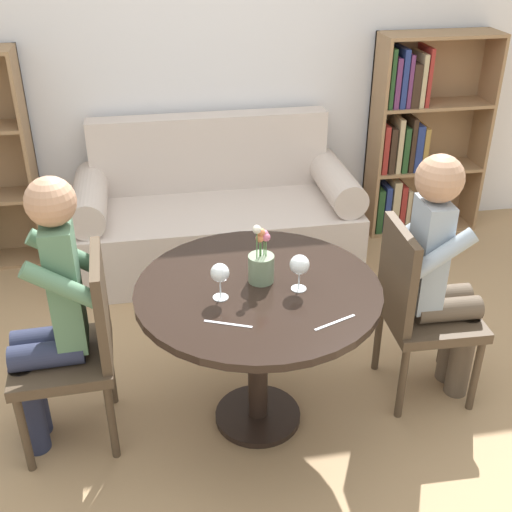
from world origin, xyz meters
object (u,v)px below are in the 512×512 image
object	(u,v)px
person_right	(441,274)
chair_right	(418,306)
couch	(216,218)
person_left	(50,315)
chair_left	(78,344)
wine_glass_right	(300,266)
bookshelf_right	(413,138)
flower_vase	(261,264)
wine_glass_left	(220,274)

from	to	relation	value
person_right	chair_right	bearing A→B (deg)	88.90
couch	person_left	xyz separation A→B (m)	(-0.86, -1.51, 0.35)
couch	chair_right	size ratio (longest dim) A/B	1.99
chair_left	wine_glass_right	world-z (taller)	chair_left
bookshelf_right	flower_vase	bearing A→B (deg)	-128.39
person_right	flower_vase	bearing A→B (deg)	93.27
wine_glass_left	flower_vase	distance (m)	0.21
chair_right	wine_glass_left	distance (m)	1.00
bookshelf_right	wine_glass_left	bearing A→B (deg)	-130.31
couch	chair_right	bearing A→B (deg)	-62.63
wine_glass_right	person_left	bearing A→B (deg)	174.82
couch	person_right	world-z (taller)	person_right
bookshelf_right	wine_glass_left	world-z (taller)	bookshelf_right
bookshelf_right	chair_right	xyz separation A→B (m)	(-0.66, -1.74, -0.19)
chair_left	wine_glass_left	bearing A→B (deg)	77.57
bookshelf_right	wine_glass_left	xyz separation A→B (m)	(-1.59, -1.88, 0.16)
couch	chair_right	world-z (taller)	couch
chair_right	wine_glass_right	bearing A→B (deg)	102.91
wine_glass_left	flower_vase	size ratio (longest dim) A/B	0.58
chair_right	person_right	xyz separation A→B (m)	(0.09, -0.00, 0.17)
couch	wine_glass_left	size ratio (longest dim) A/B	11.41
couch	chair_left	world-z (taller)	couch
chair_right	wine_glass_left	xyz separation A→B (m)	(-0.93, -0.13, 0.35)
chair_right	wine_glass_right	xyz separation A→B (m)	(-0.60, -0.12, 0.34)
bookshelf_right	wine_glass_right	size ratio (longest dim) A/B	8.81
person_left	wine_glass_right	size ratio (longest dim) A/B	7.94
chair_right	person_right	distance (m)	0.19
couch	chair_right	distance (m)	1.68
wine_glass_right	flower_vase	distance (m)	0.17
person_left	wine_glass_right	xyz separation A→B (m)	(1.02, -0.09, 0.18)
chair_right	wine_glass_right	distance (m)	0.71
couch	person_left	distance (m)	1.77
person_left	wine_glass_left	xyz separation A→B (m)	(0.69, -0.10, 0.18)
bookshelf_right	chair_left	size ratio (longest dim) A/B	1.55
couch	flower_vase	bearing A→B (deg)	-89.19
chair_right	person_left	world-z (taller)	person_left
wine_glass_right	flower_vase	size ratio (longest dim) A/B	0.58
wine_glass_left	couch	bearing A→B (deg)	84.16
person_right	flower_vase	size ratio (longest dim) A/B	4.53
chair_right	flower_vase	bearing A→B (deg)	93.79
person_right	wine_glass_left	size ratio (longest dim) A/B	7.85
flower_vase	wine_glass_right	bearing A→B (deg)	-33.07
person_right	flower_vase	xyz separation A→B (m)	(-0.83, -0.02, 0.15)
chair_right	person_right	world-z (taller)	person_right
person_right	couch	bearing A→B (deg)	31.56
chair_right	bookshelf_right	bearing A→B (deg)	-19.08
bookshelf_right	flower_vase	xyz separation A→B (m)	(-1.40, -1.77, 0.13)
wine_glass_right	chair_left	bearing A→B (deg)	173.97
wine_glass_left	wine_glass_right	size ratio (longest dim) A/B	0.99
flower_vase	chair_left	bearing A→B (deg)	179.57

